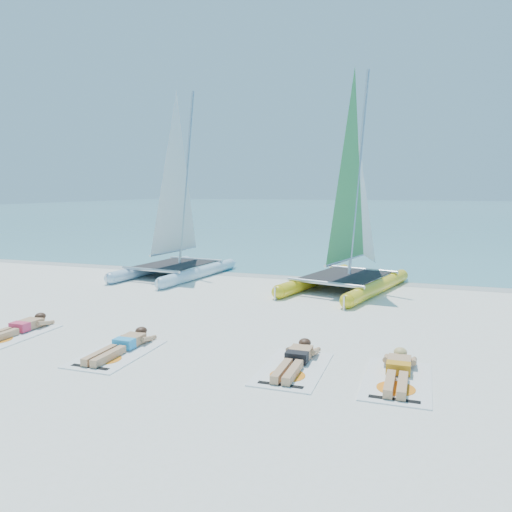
{
  "coord_description": "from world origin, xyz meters",
  "views": [
    {
      "loc": [
        4.89,
        -10.52,
        2.91
      ],
      "look_at": [
        0.89,
        1.2,
        1.24
      ],
      "focal_mm": 35.0,
      "sensor_mm": 36.0,
      "label": 1
    }
  ],
  "objects_px": {
    "towel_d": "(397,381)",
    "catamaran_blue": "(176,219)",
    "towel_b": "(117,353)",
    "towel_c": "(293,368)",
    "sunbather_a": "(18,328)",
    "catamaran_yellow": "(354,217)",
    "sunbather_c": "(296,358)",
    "sunbather_d": "(398,369)",
    "towel_a": "(11,335)",
    "sunbather_b": "(123,344)"
  },
  "relations": [
    {
      "from": "towel_b",
      "to": "towel_d",
      "type": "height_order",
      "value": "same"
    },
    {
      "from": "towel_d",
      "to": "sunbather_d",
      "type": "xyz_separation_m",
      "value": [
        0.0,
        0.19,
        0.11
      ]
    },
    {
      "from": "towel_d",
      "to": "catamaran_blue",
      "type": "bearing_deg",
      "value": 136.12
    },
    {
      "from": "sunbather_b",
      "to": "sunbather_d",
      "type": "bearing_deg",
      "value": 3.6
    },
    {
      "from": "catamaran_blue",
      "to": "towel_a",
      "type": "height_order",
      "value": "catamaran_blue"
    },
    {
      "from": "towel_d",
      "to": "towel_b",
      "type": "bearing_deg",
      "value": -176.4
    },
    {
      "from": "catamaran_blue",
      "to": "sunbather_c",
      "type": "height_order",
      "value": "catamaran_blue"
    },
    {
      "from": "catamaran_blue",
      "to": "towel_a",
      "type": "xyz_separation_m",
      "value": [
        0.15,
        -7.32,
        -1.91
      ]
    },
    {
      "from": "towel_b",
      "to": "sunbather_b",
      "type": "distance_m",
      "value": 0.22
    },
    {
      "from": "towel_b",
      "to": "towel_c",
      "type": "bearing_deg",
      "value": 5.19
    },
    {
      "from": "sunbather_a",
      "to": "towel_c",
      "type": "bearing_deg",
      "value": -1.68
    },
    {
      "from": "sunbather_c",
      "to": "towel_b",
      "type": "bearing_deg",
      "value": -171.37
    },
    {
      "from": "sunbather_a",
      "to": "sunbather_b",
      "type": "relative_size",
      "value": 1.0
    },
    {
      "from": "sunbather_b",
      "to": "towel_a",
      "type": "bearing_deg",
      "value": 178.43
    },
    {
      "from": "sunbather_a",
      "to": "towel_d",
      "type": "bearing_deg",
      "value": -1.2
    },
    {
      "from": "sunbather_b",
      "to": "towel_c",
      "type": "distance_m",
      "value": 3.16
    },
    {
      "from": "towel_a",
      "to": "sunbather_d",
      "type": "xyz_separation_m",
      "value": [
        7.43,
        0.23,
        0.11
      ]
    },
    {
      "from": "towel_b",
      "to": "towel_a",
      "type": "bearing_deg",
      "value": 174.28
    },
    {
      "from": "catamaran_yellow",
      "to": "towel_b",
      "type": "height_order",
      "value": "catamaran_yellow"
    },
    {
      "from": "catamaran_blue",
      "to": "towel_b",
      "type": "distance_m",
      "value": 8.31
    },
    {
      "from": "towel_a",
      "to": "sunbather_b",
      "type": "distance_m",
      "value": 2.64
    },
    {
      "from": "catamaran_yellow",
      "to": "towel_c",
      "type": "xyz_separation_m",
      "value": [
        0.07,
        -7.23,
        -2.08
      ]
    },
    {
      "from": "catamaran_yellow",
      "to": "towel_d",
      "type": "bearing_deg",
      "value": -62.18
    },
    {
      "from": "towel_d",
      "to": "sunbather_d",
      "type": "distance_m",
      "value": 0.22
    },
    {
      "from": "towel_c",
      "to": "catamaran_blue",
      "type": "bearing_deg",
      "value": 129.15
    },
    {
      "from": "sunbather_a",
      "to": "sunbather_c",
      "type": "relative_size",
      "value": 1.0
    },
    {
      "from": "towel_a",
      "to": "towel_d",
      "type": "height_order",
      "value": "same"
    },
    {
      "from": "catamaran_blue",
      "to": "sunbather_d",
      "type": "distance_m",
      "value": 10.53
    },
    {
      "from": "sunbather_a",
      "to": "towel_b",
      "type": "relative_size",
      "value": 0.93
    },
    {
      "from": "towel_c",
      "to": "towel_d",
      "type": "distance_m",
      "value": 1.63
    },
    {
      "from": "sunbather_a",
      "to": "sunbather_b",
      "type": "xyz_separation_m",
      "value": [
        2.64,
        -0.26,
        0.0
      ]
    },
    {
      "from": "sunbather_c",
      "to": "towel_d",
      "type": "relative_size",
      "value": 0.93
    },
    {
      "from": "towel_a",
      "to": "sunbather_b",
      "type": "xyz_separation_m",
      "value": [
        2.64,
        -0.07,
        0.11
      ]
    },
    {
      "from": "catamaran_blue",
      "to": "sunbather_a",
      "type": "xyz_separation_m",
      "value": [
        0.15,
        -7.13,
        -1.81
      ]
    },
    {
      "from": "towel_b",
      "to": "towel_c",
      "type": "distance_m",
      "value": 3.16
    },
    {
      "from": "catamaran_blue",
      "to": "towel_c",
      "type": "xyz_separation_m",
      "value": [
        5.94,
        -7.3,
        -1.91
      ]
    },
    {
      "from": "towel_d",
      "to": "sunbather_b",
      "type": "bearing_deg",
      "value": -178.69
    },
    {
      "from": "towel_a",
      "to": "sunbather_c",
      "type": "bearing_deg",
      "value": 2.11
    },
    {
      "from": "catamaran_yellow",
      "to": "catamaran_blue",
      "type": "bearing_deg",
      "value": -166.15
    },
    {
      "from": "catamaran_yellow",
      "to": "towel_b",
      "type": "relative_size",
      "value": 3.59
    },
    {
      "from": "towel_c",
      "to": "towel_b",
      "type": "bearing_deg",
      "value": -174.81
    },
    {
      "from": "sunbather_c",
      "to": "sunbather_d",
      "type": "relative_size",
      "value": 1.0
    },
    {
      "from": "sunbather_d",
      "to": "towel_b",
      "type": "bearing_deg",
      "value": -174.12
    },
    {
      "from": "catamaran_yellow",
      "to": "sunbather_b",
      "type": "xyz_separation_m",
      "value": [
        -3.08,
        -7.32,
        -1.97
      ]
    },
    {
      "from": "catamaran_blue",
      "to": "towel_b",
      "type": "xyz_separation_m",
      "value": [
        2.79,
        -7.59,
        -1.91
      ]
    },
    {
      "from": "sunbather_b",
      "to": "sunbather_c",
      "type": "bearing_deg",
      "value": 5.19
    },
    {
      "from": "catamaran_blue",
      "to": "sunbather_b",
      "type": "height_order",
      "value": "catamaran_blue"
    },
    {
      "from": "towel_b",
      "to": "catamaran_blue",
      "type": "bearing_deg",
      "value": 110.2
    },
    {
      "from": "towel_a",
      "to": "sunbather_b",
      "type": "bearing_deg",
      "value": -1.57
    },
    {
      "from": "towel_d",
      "to": "sunbather_a",
      "type": "bearing_deg",
      "value": 178.8
    }
  ]
}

